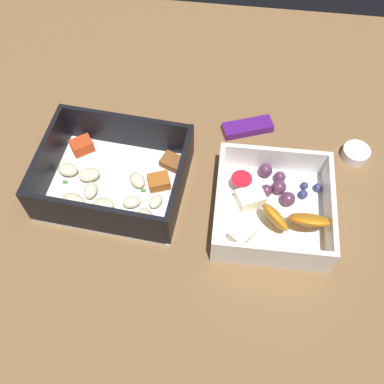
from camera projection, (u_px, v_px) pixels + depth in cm
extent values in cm
cube|color=brown|center=(199.00, 203.00, 59.25)|extent=(80.00, 80.00, 2.00)
cube|color=white|center=(116.00, 185.00, 59.18)|extent=(18.81, 15.43, 0.60)
cube|color=black|center=(47.00, 160.00, 57.43)|extent=(1.68, 14.11, 5.68)
cube|color=black|center=(180.00, 183.00, 55.60)|extent=(1.68, 14.11, 5.68)
cube|color=black|center=(128.00, 130.00, 60.01)|extent=(16.58, 1.87, 5.68)
cube|color=black|center=(96.00, 218.00, 53.02)|extent=(16.58, 1.87, 5.68)
ellipsoid|color=beige|center=(68.00, 169.00, 59.01)|extent=(2.84, 2.12, 1.33)
ellipsoid|color=beige|center=(90.00, 190.00, 57.43)|extent=(1.81, 2.50, 1.21)
ellipsoid|color=beige|center=(74.00, 201.00, 56.36)|extent=(3.54, 3.07, 1.48)
ellipsoid|color=beige|center=(137.00, 180.00, 58.23)|extent=(2.93, 3.00, 1.23)
ellipsoid|color=beige|center=(146.00, 217.00, 55.26)|extent=(3.02, 3.30, 1.36)
ellipsoid|color=beige|center=(156.00, 201.00, 56.70)|extent=(2.20, 2.48, 1.03)
ellipsoid|color=beige|center=(103.00, 204.00, 56.25)|extent=(2.66, 1.89, 1.31)
ellipsoid|color=beige|center=(132.00, 202.00, 56.57)|extent=(2.63, 2.19, 1.13)
ellipsoid|color=beige|center=(89.00, 175.00, 58.55)|extent=(3.19, 2.68, 1.36)
cube|color=#AD5B1E|center=(159.00, 182.00, 58.23)|extent=(3.29, 2.97, 1.48)
cube|color=red|center=(82.00, 146.00, 61.14)|extent=(3.47, 3.32, 1.73)
cube|color=brown|center=(173.00, 162.00, 60.07)|extent=(3.65, 3.21, 1.12)
cube|color=#387A33|center=(93.00, 176.00, 59.50)|extent=(0.60, 0.40, 0.20)
cube|color=#387A33|center=(158.00, 200.00, 57.55)|extent=(0.60, 0.40, 0.20)
cube|color=#387A33|center=(144.00, 189.00, 58.42)|extent=(0.60, 0.40, 0.20)
cube|color=#387A33|center=(65.00, 184.00, 58.79)|extent=(0.60, 0.40, 0.20)
cube|color=#387A33|center=(101.00, 206.00, 57.06)|extent=(0.60, 0.40, 0.20)
cube|color=#387A33|center=(152.00, 205.00, 57.18)|extent=(0.60, 0.40, 0.20)
cube|color=white|center=(271.00, 213.00, 56.98)|extent=(14.27, 14.48, 0.60)
cube|color=white|center=(218.00, 199.00, 55.40)|extent=(0.82, 14.28, 4.02)
cube|color=white|center=(330.00, 209.00, 54.62)|extent=(0.82, 14.28, 4.02)
cube|color=white|center=(274.00, 159.00, 58.60)|extent=(12.86, 0.80, 4.02)
cube|color=white|center=(273.00, 256.00, 51.43)|extent=(12.86, 0.80, 4.02)
ellipsoid|color=orange|center=(309.00, 220.00, 53.37)|extent=(4.93, 4.19, 4.69)
ellipsoid|color=orange|center=(275.00, 217.00, 53.73)|extent=(5.08, 5.14, 4.39)
cube|color=#F4EACC|center=(242.00, 235.00, 54.13)|extent=(3.44, 3.54, 1.70)
cube|color=#F4EACC|center=(250.00, 201.00, 56.38)|extent=(4.07, 3.68, 2.00)
sphere|color=#562D4C|center=(265.00, 170.00, 58.97)|extent=(1.80, 1.80, 1.80)
sphere|color=#562D4C|center=(266.00, 191.00, 57.48)|extent=(1.56, 1.56, 1.56)
sphere|color=#562D4C|center=(280.00, 177.00, 58.60)|extent=(1.51, 1.51, 1.51)
sphere|color=#562D4C|center=(288.00, 199.00, 56.66)|extent=(1.84, 1.84, 1.84)
sphere|color=#562D4C|center=(279.00, 187.00, 57.58)|extent=(1.85, 1.85, 1.85)
cone|color=red|center=(241.00, 183.00, 57.75)|extent=(2.65, 2.65, 2.12)
sphere|color=navy|center=(304.00, 186.00, 58.20)|extent=(0.99, 0.99, 0.99)
sphere|color=navy|center=(303.00, 194.00, 57.42)|extent=(1.16, 1.16, 1.16)
sphere|color=navy|center=(318.00, 187.00, 58.01)|extent=(1.08, 1.08, 1.08)
cube|color=#51197A|center=(248.00, 127.00, 63.93)|extent=(7.40, 4.71, 1.20)
cylinder|color=white|center=(356.00, 153.00, 61.35)|extent=(3.63, 3.63, 1.51)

